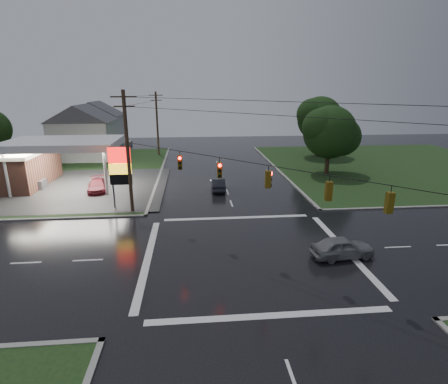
{
  "coord_description": "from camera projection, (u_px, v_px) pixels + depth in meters",
  "views": [
    {
      "loc": [
        -3.77,
        -21.96,
        11.21
      ],
      "look_at": [
        -1.29,
        5.13,
        3.0
      ],
      "focal_mm": 28.0,
      "sensor_mm": 36.0,
      "label": 1
    }
  ],
  "objects": [
    {
      "name": "ground",
      "position": [
        249.0,
        253.0,
        24.5
      ],
      "size": [
        120.0,
        120.0,
        0.0
      ],
      "primitive_type": "plane",
      "color": "black",
      "rests_on": "ground"
    },
    {
      "name": "car_crossing",
      "position": [
        342.0,
        247.0,
        23.77
      ],
      "size": [
        4.45,
        2.17,
        1.46
      ],
      "primitive_type": "imported",
      "rotation": [
        0.0,
        0.0,
        1.68
      ],
      "color": "gray",
      "rests_on": "ground"
    },
    {
      "name": "utility_pole_n",
      "position": [
        157.0,
        123.0,
        58.32
      ],
      "size": [
        2.2,
        0.32,
        10.5
      ],
      "color": "#382619",
      "rests_on": "ground"
    },
    {
      "name": "tree_ne_near",
      "position": [
        331.0,
        132.0,
        45.1
      ],
      "size": [
        7.99,
        6.8,
        8.98
      ],
      "color": "black",
      "rests_on": "ground"
    },
    {
      "name": "grass_ne",
      "position": [
        395.0,
        166.0,
        51.55
      ],
      "size": [
        36.0,
        36.0,
        0.08
      ],
      "primitive_type": "cube",
      "color": "black",
      "rests_on": "ground"
    },
    {
      "name": "car_north",
      "position": [
        218.0,
        184.0,
        39.31
      ],
      "size": [
        1.52,
        4.22,
        1.38
      ],
      "primitive_type": "imported",
      "rotation": [
        0.0,
        0.0,
        3.13
      ],
      "color": "black",
      "rests_on": "ground"
    },
    {
      "name": "tree_ne_far",
      "position": [
        321.0,
        119.0,
        56.62
      ],
      "size": [
        8.46,
        7.2,
        9.8
      ],
      "color": "black",
      "rests_on": "ground"
    },
    {
      "name": "traffic_signals",
      "position": [
        251.0,
        163.0,
        22.61
      ],
      "size": [
        26.87,
        26.87,
        1.47
      ],
      "color": "black",
      "rests_on": "ground"
    },
    {
      "name": "pylon_sign",
      "position": [
        120.0,
        168.0,
        32.43
      ],
      "size": [
        2.0,
        0.35,
        6.0
      ],
      "color": "#59595E",
      "rests_on": "ground"
    },
    {
      "name": "utility_pole_nw",
      "position": [
        128.0,
        151.0,
        31.07
      ],
      "size": [
        2.2,
        0.32,
        11.0
      ],
      "color": "#382619",
      "rests_on": "ground"
    },
    {
      "name": "house_near",
      "position": [
        84.0,
        131.0,
        55.71
      ],
      "size": [
        11.05,
        8.48,
        8.6
      ],
      "color": "silver",
      "rests_on": "ground"
    },
    {
      "name": "house_far",
      "position": [
        97.0,
        124.0,
        67.07
      ],
      "size": [
        11.05,
        8.48,
        8.6
      ],
      "color": "silver",
      "rests_on": "ground"
    },
    {
      "name": "car_pump",
      "position": [
        97.0,
        186.0,
        38.86
      ],
      "size": [
        2.74,
        4.89,
        1.34
      ],
      "primitive_type": "imported",
      "rotation": [
        0.0,
        0.0,
        0.2
      ],
      "color": "maroon",
      "rests_on": "ground"
    },
    {
      "name": "gas_station",
      "position": [
        3.0,
        165.0,
        40.3
      ],
      "size": [
        26.2,
        18.0,
        5.6
      ],
      "color": "#2D2D2D",
      "rests_on": "ground"
    },
    {
      "name": "grass_nw",
      "position": [
        27.0,
        173.0,
        47.0
      ],
      "size": [
        36.0,
        36.0,
        0.08
      ],
      "primitive_type": "cube",
      "color": "black",
      "rests_on": "ground"
    }
  ]
}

